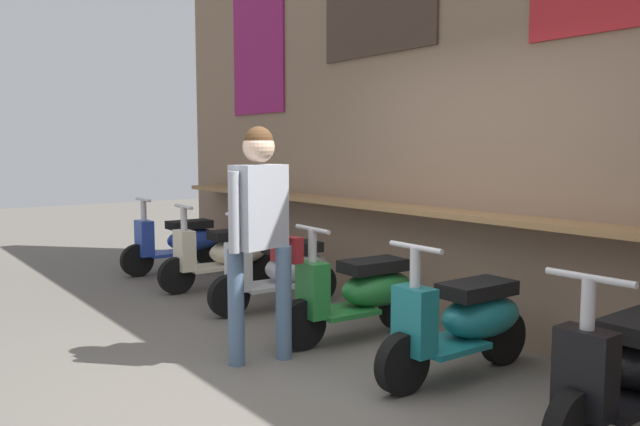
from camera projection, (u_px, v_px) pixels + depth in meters
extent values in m
plane|color=#605B54|center=(292.00, 387.00, 4.19)|extent=(29.71, 29.71, 0.00)
cube|color=#7F6651|center=(495.00, 101.00, 5.19)|extent=(10.61, 0.25, 3.94)
cube|color=olive|center=(467.00, 215.00, 5.10)|extent=(9.55, 0.36, 0.05)
cube|color=#841E56|center=(258.00, 41.00, 7.82)|extent=(1.18, 0.02, 1.80)
ellipsoid|color=#233D9E|center=(193.00, 239.00, 8.19)|extent=(0.40, 0.71, 0.30)
cube|color=black|center=(189.00, 224.00, 8.14)|extent=(0.31, 0.56, 0.10)
cube|color=#233D9E|center=(168.00, 253.00, 8.01)|extent=(0.39, 0.51, 0.04)
cube|color=#233D9E|center=(144.00, 238.00, 7.81)|extent=(0.28, 0.17, 0.44)
cylinder|color=#B7B7BC|center=(144.00, 228.00, 7.80)|extent=(0.07, 0.07, 0.70)
cylinder|color=#B7B7BC|center=(143.00, 200.00, 7.76)|extent=(0.46, 0.05, 0.04)
cylinder|color=black|center=(137.00, 260.00, 7.78)|extent=(0.11, 0.40, 0.40)
cylinder|color=black|center=(211.00, 253.00, 8.35)|extent=(0.11, 0.40, 0.40)
ellipsoid|color=beige|center=(238.00, 251.00, 7.24)|extent=(0.41, 0.72, 0.30)
cube|color=black|center=(234.00, 234.00, 7.20)|extent=(0.32, 0.56, 0.10)
cube|color=beige|center=(210.00, 267.00, 7.06)|extent=(0.40, 0.52, 0.04)
cube|color=beige|center=(185.00, 250.00, 6.87)|extent=(0.29, 0.17, 0.44)
cylinder|color=#B7B7BC|center=(184.00, 239.00, 6.86)|extent=(0.07, 0.07, 0.70)
cylinder|color=#B7B7BC|center=(184.00, 207.00, 6.83)|extent=(0.46, 0.06, 0.04)
cylinder|color=black|center=(176.00, 276.00, 6.85)|extent=(0.12, 0.40, 0.40)
cylinder|color=black|center=(258.00, 266.00, 7.40)|extent=(0.12, 0.40, 0.40)
ellipsoid|color=#B2B5BA|center=(297.00, 267.00, 6.29)|extent=(0.41, 0.72, 0.30)
cube|color=black|center=(293.00, 248.00, 6.24)|extent=(0.33, 0.56, 0.10)
cube|color=#B2B5BA|center=(266.00, 286.00, 6.11)|extent=(0.40, 0.52, 0.04)
cube|color=#B2B5BA|center=(238.00, 267.00, 5.93)|extent=(0.29, 0.17, 0.44)
cylinder|color=#B7B7BC|center=(238.00, 253.00, 5.91)|extent=(0.07, 0.07, 0.70)
cylinder|color=#B7B7BC|center=(238.00, 216.00, 5.88)|extent=(0.46, 0.06, 0.04)
cylinder|color=black|center=(229.00, 296.00, 5.90)|extent=(0.12, 0.40, 0.40)
cylinder|color=black|center=(318.00, 284.00, 6.45)|extent=(0.12, 0.40, 0.40)
ellipsoid|color=#237533|center=(377.00, 288.00, 5.33)|extent=(0.43, 0.72, 0.30)
cube|color=black|center=(373.00, 266.00, 5.29)|extent=(0.34, 0.57, 0.10)
cube|color=#237533|center=(344.00, 311.00, 5.16)|extent=(0.41, 0.52, 0.04)
cube|color=#237533|center=(313.00, 289.00, 4.98)|extent=(0.29, 0.18, 0.44)
cylinder|color=#B7B7BC|center=(312.00, 273.00, 4.96)|extent=(0.07, 0.07, 0.70)
cylinder|color=#B7B7BC|center=(312.00, 229.00, 4.93)|extent=(0.46, 0.07, 0.04)
cylinder|color=black|center=(302.00, 325.00, 4.95)|extent=(0.13, 0.41, 0.40)
cylinder|color=black|center=(400.00, 307.00, 5.49)|extent=(0.13, 0.41, 0.40)
ellipsoid|color=#197075|center=(481.00, 316.00, 4.46)|extent=(0.39, 0.71, 0.30)
cube|color=black|center=(477.00, 289.00, 4.41)|extent=(0.31, 0.56, 0.10)
cube|color=#197075|center=(446.00, 345.00, 4.27)|extent=(0.39, 0.51, 0.04)
cube|color=#197075|center=(414.00, 320.00, 4.08)|extent=(0.28, 0.17, 0.44)
cylinder|color=#B7B7BC|center=(415.00, 301.00, 4.06)|extent=(0.07, 0.07, 0.70)
cylinder|color=#B7B7BC|center=(416.00, 247.00, 4.03)|extent=(0.46, 0.05, 0.04)
cylinder|color=black|center=(402.00, 364.00, 4.05)|extent=(0.11, 0.40, 0.40)
cylinder|color=black|center=(503.00, 337.00, 4.62)|extent=(0.11, 0.40, 0.40)
cube|color=black|center=(613.00, 400.00, 3.34)|extent=(0.39, 0.51, 0.04)
cube|color=black|center=(585.00, 373.00, 3.13)|extent=(0.28, 0.17, 0.44)
cylinder|color=#B7B7BC|center=(586.00, 347.00, 3.12)|extent=(0.07, 0.07, 0.70)
cylinder|color=#B7B7BC|center=(589.00, 278.00, 3.08)|extent=(0.46, 0.05, 0.04)
cylinder|color=slate|center=(236.00, 308.00, 4.57)|extent=(0.12, 0.12, 0.86)
cylinder|color=slate|center=(284.00, 303.00, 4.72)|extent=(0.12, 0.12, 0.86)
cube|color=#999EA8|center=(259.00, 206.00, 4.57)|extent=(0.30, 0.47, 0.61)
sphere|color=beige|center=(259.00, 147.00, 4.53)|extent=(0.23, 0.23, 0.23)
sphere|color=#472D19|center=(259.00, 141.00, 4.52)|extent=(0.21, 0.21, 0.21)
cylinder|color=#999EA8|center=(234.00, 212.00, 4.37)|extent=(0.08, 0.08, 0.57)
cylinder|color=#999EA8|center=(283.00, 207.00, 4.77)|extent=(0.08, 0.08, 0.57)
cube|color=maroon|center=(287.00, 249.00, 4.87)|extent=(0.28, 0.16, 0.20)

